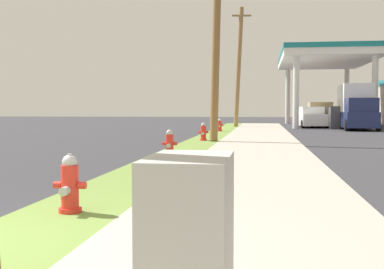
{
  "coord_description": "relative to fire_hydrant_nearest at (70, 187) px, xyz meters",
  "views": [
    {
      "loc": [
        3.13,
        -4.12,
        1.43
      ],
      "look_at": [
        1.02,
        10.53,
        0.65
      ],
      "focal_mm": 45.85,
      "sensor_mm": 36.0,
      "label": 1
    }
  ],
  "objects": [
    {
      "name": "fire_hydrant_third",
      "position": [
        0.0,
        14.12,
        0.0
      ],
      "size": [
        0.42,
        0.38,
        0.74
      ],
      "color": "red",
      "rests_on": "grass_verge"
    },
    {
      "name": "truck_tan_on_apron",
      "position": [
        7.19,
        35.47,
        0.47
      ],
      "size": [
        2.22,
        5.44,
        1.97
      ],
      "color": "tan",
      "rests_on": "ground"
    },
    {
      "name": "car_white_by_far_pump",
      "position": [
        6.07,
        32.4,
        0.28
      ],
      "size": [
        2.22,
        4.62,
        1.57
      ],
      "color": "white",
      "rests_on": "ground"
    },
    {
      "name": "utility_cabinet",
      "position": [
        2.02,
        -3.32,
        0.17
      ],
      "size": [
        0.48,
        0.8,
        1.06
      ],
      "color": "slate",
      "rests_on": "sidewalk_slab"
    },
    {
      "name": "fire_hydrant_fourth",
      "position": [
        -0.04,
        22.43,
        0.0
      ],
      "size": [
        0.42,
        0.37,
        0.74
      ],
      "color": "red",
      "rests_on": "grass_verge"
    },
    {
      "name": "fire_hydrant_second",
      "position": [
        -0.13,
        7.38,
        0.0
      ],
      "size": [
        0.42,
        0.38,
        0.74
      ],
      "color": "red",
      "rests_on": "grass_verge"
    },
    {
      "name": "car_red_by_near_pump",
      "position": [
        8.5,
        39.4,
        0.28
      ],
      "size": [
        2.05,
        4.55,
        1.57
      ],
      "color": "red",
      "rests_on": "ground"
    },
    {
      "name": "truck_navy_at_forecourt",
      "position": [
        8.76,
        28.96,
        1.04
      ],
      "size": [
        2.36,
        6.47,
        3.11
      ],
      "color": "navy",
      "rests_on": "ground"
    },
    {
      "name": "utility_pole_background",
      "position": [
        0.66,
        30.21,
        4.1
      ],
      "size": [
        1.4,
        0.4,
        8.68
      ],
      "color": "#937047",
      "rests_on": "grass_verge"
    },
    {
      "name": "utility_pole_midground",
      "position": [
        0.52,
        14.16,
        3.87
      ],
      "size": [
        0.46,
        1.76,
        8.22
      ],
      "color": "olive",
      "rests_on": "grass_verge"
    },
    {
      "name": "fire_hydrant_nearest",
      "position": [
        0.0,
        0.0,
        0.0
      ],
      "size": [
        0.42,
        0.38,
        0.74
      ],
      "color": "red",
      "rests_on": "grass_verge"
    }
  ]
}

